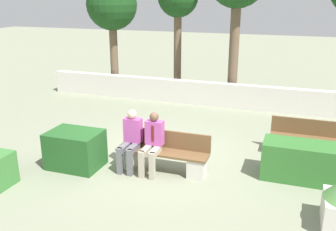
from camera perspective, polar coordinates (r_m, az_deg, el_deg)
The scene contains 10 objects.
ground_plane at distance 9.07m, azimuth -1.76°, elevation -6.26°, with size 60.00×60.00×0.00m, color gray.
perimeter_wall at distance 13.18m, azimuth 5.60°, elevation 3.36°, with size 12.00×0.30×0.83m.
bench_front at distance 8.27m, azimuth -0.81°, elevation -6.13°, with size 2.05×0.48×0.87m.
bench_left_side at distance 9.58m, azimuth 20.73°, elevation -3.94°, with size 1.85×0.48×0.87m.
person_seated_man at distance 8.05m, azimuth -2.38°, elevation -3.80°, with size 0.38×0.63×1.34m.
person_seated_woman at distance 8.25m, azimuth -5.70°, elevation -3.32°, with size 0.38×0.63×1.34m.
hedge_block_near_right at distance 8.36m, azimuth 21.36°, elevation -6.78°, with size 2.09×0.74×0.80m.
hedge_block_mid_left at distance 8.67m, azimuth -13.95°, elevation -5.02°, with size 1.16×0.85×0.83m.
tree_leftmost at distance 14.53m, azimuth -8.55°, elevation 16.09°, with size 1.88×1.88×4.30m.
tree_center_left at distance 13.92m, azimuth 1.52°, elevation 17.02°, with size 1.45×1.45×4.37m.
Camera 1 is at (3.01, -7.71, 3.73)m, focal length 40.00 mm.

